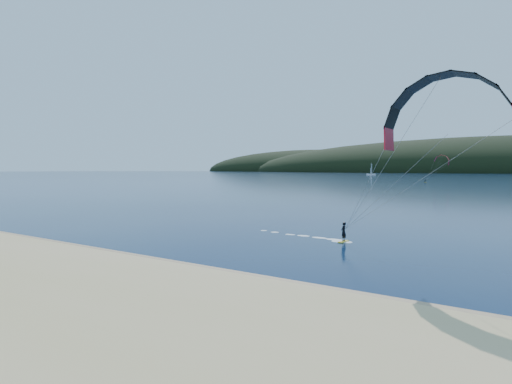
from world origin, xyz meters
TOP-DOWN VIEW (x-y plane):
  - ground at (0.00, 0.00)m, footprint 1800.00×1800.00m
  - wet_sand at (0.00, 4.50)m, footprint 220.00×2.50m
  - kitesurfer_near at (13.30, 13.94)m, footprint 24.63×9.66m
  - kitesurfer_far at (-19.95, 194.06)m, footprint 11.77×4.83m
  - sailboat at (-123.71, 401.72)m, footprint 9.17×5.78m

SIDE VIEW (x-z plane):
  - ground at x=0.00m, z-range 0.00..0.00m
  - wet_sand at x=0.00m, z-range 0.00..0.10m
  - sailboat at x=-123.71m, z-range -5.48..7.37m
  - kitesurfer_near at x=13.30m, z-range 1.81..15.58m
  - kitesurfer_far at x=-19.95m, z-range 3.20..15.77m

